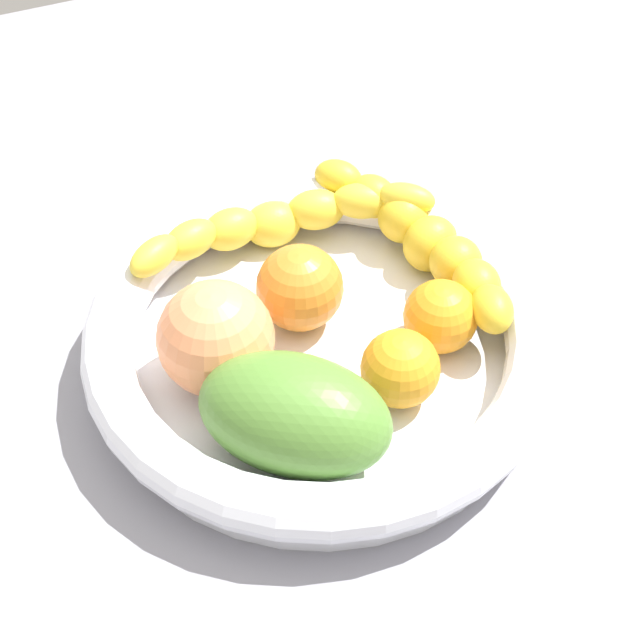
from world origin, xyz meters
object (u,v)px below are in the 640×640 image
fruit_bowl (320,340)px  orange_front (441,317)px  orange_mid_left (299,288)px  banana_draped_left (276,222)px  banana_draped_right (424,240)px  peach_blush (216,338)px  orange_mid_right (400,369)px  mango_green (295,415)px

fruit_bowl → orange_front: (7.78, -2.76, 1.51)cm
fruit_bowl → orange_mid_left: size_ratio=5.26×
banana_draped_left → orange_mid_left: size_ratio=3.92×
banana_draped_right → orange_mid_left: 10.53cm
banana_draped_left → orange_mid_left: bearing=-100.8°
banana_draped_right → peach_blush: size_ratio=2.83×
banana_draped_left → orange_mid_right: same height
orange_mid_left → orange_mid_right: (3.11, -9.17, -0.46)cm
orange_mid_left → peach_blush: 7.71cm
orange_mid_left → banana_draped_left: bearing=79.2°
orange_mid_right → peach_blush: size_ratio=0.67×
orange_front → peach_blush: size_ratio=0.67×
fruit_bowl → peach_blush: bearing=175.7°
banana_draped_right → mango_green: size_ratio=1.80×
fruit_bowl → orange_mid_right: bearing=-62.3°
banana_draped_left → banana_draped_right: (9.04, -6.49, 0.04)cm
fruit_bowl → mango_green: bearing=-124.8°
orange_mid_right → mango_green: (-8.02, -1.34, 0.99)cm
banana_draped_left → orange_mid_right: (1.68, -16.66, -0.24)cm
banana_draped_left → mango_green: (-6.34, -17.99, 0.75)cm
fruit_bowl → peach_blush: (-7.19, 0.54, 2.80)cm
fruit_bowl → orange_mid_left: 3.91cm
banana_draped_left → orange_mid_right: 16.74cm
banana_draped_right → orange_mid_left: (-10.48, -1.01, 0.18)cm
orange_front → peach_blush: peach_blush is taller
fruit_bowl → orange_mid_right: (3.05, -5.81, 1.55)cm
peach_blush → mango_green: peach_blush is taller
banana_draped_right → mango_green: bearing=-143.2°
banana_draped_right → orange_mid_left: orange_mid_left is taller
orange_mid_right → orange_mid_left: bearing=108.8°
orange_front → orange_mid_left: 9.96cm
fruit_bowl → peach_blush: size_ratio=4.17×
orange_mid_left → mango_green: bearing=-115.1°
banana_draped_left → banana_draped_right: 11.13cm
banana_draped_left → mango_green: size_ratio=1.98×
orange_mid_right → peach_blush: bearing=148.2°
banana_draped_right → peach_blush: (-17.60, -3.83, 0.98)cm
banana_draped_right → orange_mid_left: bearing=-174.5°
fruit_bowl → orange_mid_right: orange_mid_right is taller
banana_draped_right → banana_draped_left: bearing=144.3°
orange_front → orange_mid_left: (-7.84, 6.12, 0.50)cm
fruit_bowl → banana_draped_right: size_ratio=1.47×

